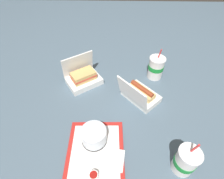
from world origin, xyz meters
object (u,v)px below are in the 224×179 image
Objects in this scene: cake_container at (94,136)px; clamshell_hotdog_back at (140,94)px; clamshell_sandwich_center at (83,77)px; soda_cup_center at (185,161)px; ketchup_cup at (94,176)px; plastic_fork at (75,161)px; soda_cup_corner at (156,67)px; food_tray at (95,158)px.

clamshell_hotdog_back is at bearing -40.86° from cake_container.
soda_cup_center reaches higher than clamshell_sandwich_center.
clamshell_hotdog_back is at bearing -110.94° from clamshell_sandwich_center.
cake_container is 3.03× the size of ketchup_cup.
cake_container is 0.14m from plastic_fork.
soda_cup_center is (0.05, -0.37, 0.04)m from ketchup_cup.
clamshell_hotdog_back is (0.44, -0.23, 0.01)m from ketchup_cup.
plastic_fork is at bearing -176.56° from clamshell_sandwich_center.
cake_container is 0.60m from soda_cup_corner.
clamshell_hotdog_back is (0.36, -0.23, 0.03)m from food_tray.
soda_cup_center is (-0.01, -0.47, 0.05)m from plastic_fork.
ketchup_cup is 0.36× the size of plastic_fork.
soda_cup_corner is (0.59, -0.43, 0.06)m from plastic_fork.
soda_cup_center is at bearing -88.88° from plastic_fork.
cake_container is 1.10× the size of plastic_fork.
clamshell_sandwich_center is 1.26× the size of soda_cup_center.
soda_cup_corner is 0.60m from soda_cup_center.
food_tray is 0.09m from plastic_fork.
cake_container is 0.42m from clamshell_sandwich_center.
ketchup_cup is 0.38m from soda_cup_center.
clamshell_hotdog_back is 1.28× the size of soda_cup_corner.
clamshell_sandwich_center is at bearing 43.47° from soda_cup_center.
clamshell_sandwich_center is 0.72m from soda_cup_center.
plastic_fork is 0.52m from clamshell_sandwich_center.
soda_cup_corner is (0.48, -0.35, 0.03)m from cake_container.
plastic_fork is 0.55× the size of soda_cup_center.
food_tray is at bearing 2.31° from ketchup_cup.
cake_container reaches higher than food_tray.
clamshell_hotdog_back is 0.24m from soda_cup_corner.
clamshell_hotdog_back is (0.28, -0.24, -0.01)m from cake_container.
soda_cup_corner reaches higher than ketchup_cup.
clamshell_hotdog_back is 1.32× the size of soda_cup_center.
soda_cup_center is (-0.03, -0.38, 0.06)m from food_tray.
food_tray is 0.43m from clamshell_hotdog_back.
cake_container is at bearing 73.63° from soda_cup_center.
food_tray is at bearing 148.73° from soda_cup_corner.
ketchup_cup is at bearing 152.99° from clamshell_hotdog_back.
soda_cup_center reaches higher than clamshell_hotdog_back.
cake_container is at bearing -165.13° from clamshell_sandwich_center.
clamshell_sandwich_center is 1.21× the size of soda_cup_corner.
cake_container is at bearing 4.54° from ketchup_cup.
soda_cup_corner reaches higher than clamshell_hotdog_back.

